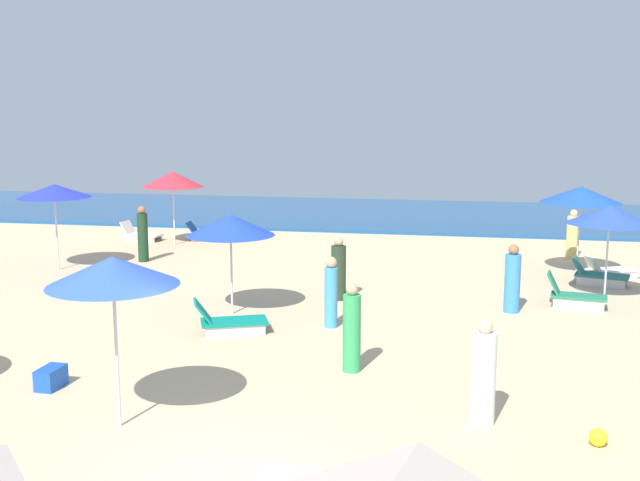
{
  "coord_description": "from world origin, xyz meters",
  "views": [
    {
      "loc": [
        2.9,
        -8.67,
        4.8
      ],
      "look_at": [
        -0.71,
        10.81,
        1.32
      ],
      "focal_mm": 43.4,
      "sensor_mm": 36.0,
      "label": 1
    }
  ],
  "objects_px": {
    "lounge_chair_4_0": "(574,296)",
    "lounge_chair_6_1": "(205,234)",
    "umbrella_4": "(610,215)",
    "beachgoer_2": "(331,293)",
    "beachgoer_1": "(352,330)",
    "beachgoer_6": "(143,235)",
    "lounge_chair_6_0": "(140,234)",
    "beach_ball_0": "(598,437)",
    "umbrella_7": "(231,225)",
    "lounge_chair_7_0": "(228,321)",
    "beachgoer_4": "(512,281)",
    "cooler_box_2": "(51,378)",
    "beachgoer_0": "(339,271)",
    "beachgoer_7": "(573,236)",
    "beachgoer_5": "(484,376)",
    "umbrella_5": "(54,191)",
    "umbrella_3": "(581,195)",
    "umbrella_6": "(173,179)",
    "lounge_chair_3_0": "(598,275)",
    "umbrella_2": "(113,271)",
    "lounge_chair_3_1": "(609,270)"
  },
  "relations": [
    {
      "from": "lounge_chair_4_0",
      "to": "lounge_chair_6_1",
      "type": "relative_size",
      "value": 1.03
    },
    {
      "from": "umbrella_4",
      "to": "beachgoer_2",
      "type": "relative_size",
      "value": 1.52
    },
    {
      "from": "beachgoer_1",
      "to": "beachgoer_6",
      "type": "bearing_deg",
      "value": -19.73
    },
    {
      "from": "lounge_chair_6_0",
      "to": "beach_ball_0",
      "type": "xyz_separation_m",
      "value": [
        13.34,
        -14.81,
        -0.1
      ]
    },
    {
      "from": "lounge_chair_6_1",
      "to": "beachgoer_2",
      "type": "distance_m",
      "value": 11.85
    },
    {
      "from": "beachgoer_2",
      "to": "umbrella_7",
      "type": "bearing_deg",
      "value": 9.77
    },
    {
      "from": "umbrella_4",
      "to": "beachgoer_2",
      "type": "xyz_separation_m",
      "value": [
        -6.3,
        -3.51,
        -1.39
      ]
    },
    {
      "from": "lounge_chair_7_0",
      "to": "beachgoer_4",
      "type": "xyz_separation_m",
      "value": [
        6.03,
        2.85,
        0.48
      ]
    },
    {
      "from": "cooler_box_2",
      "to": "beach_ball_0",
      "type": "bearing_deg",
      "value": -91.49
    },
    {
      "from": "lounge_chair_7_0",
      "to": "beachgoer_0",
      "type": "relative_size",
      "value": 1.06
    },
    {
      "from": "beachgoer_7",
      "to": "beachgoer_5",
      "type": "bearing_deg",
      "value": -2.38
    },
    {
      "from": "lounge_chair_4_0",
      "to": "beach_ball_0",
      "type": "bearing_deg",
      "value": -175.95
    },
    {
      "from": "umbrella_4",
      "to": "umbrella_5",
      "type": "relative_size",
      "value": 0.94
    },
    {
      "from": "beachgoer_4",
      "to": "beachgoer_5",
      "type": "relative_size",
      "value": 0.99
    },
    {
      "from": "lounge_chair_4_0",
      "to": "umbrella_3",
      "type": "bearing_deg",
      "value": 0.45
    },
    {
      "from": "lounge_chair_4_0",
      "to": "beachgoer_4",
      "type": "xyz_separation_m",
      "value": [
        -1.49,
        -0.68,
        0.45
      ]
    },
    {
      "from": "beachgoer_4",
      "to": "lounge_chair_7_0",
      "type": "bearing_deg",
      "value": -3.04
    },
    {
      "from": "umbrella_3",
      "to": "beachgoer_4",
      "type": "height_order",
      "value": "umbrella_3"
    },
    {
      "from": "beachgoer_7",
      "to": "beachgoer_1",
      "type": "bearing_deg",
      "value": -14.22
    },
    {
      "from": "beachgoer_0",
      "to": "umbrella_5",
      "type": "bearing_deg",
      "value": 1.44
    },
    {
      "from": "umbrella_6",
      "to": "umbrella_7",
      "type": "relative_size",
      "value": 1.09
    },
    {
      "from": "lounge_chair_3_0",
      "to": "lounge_chair_6_0",
      "type": "bearing_deg",
      "value": 89.45
    },
    {
      "from": "beachgoer_5",
      "to": "beachgoer_1",
      "type": "bearing_deg",
      "value": 73.55
    },
    {
      "from": "umbrella_2",
      "to": "beachgoer_2",
      "type": "bearing_deg",
      "value": 68.81
    },
    {
      "from": "lounge_chair_6_1",
      "to": "lounge_chair_3_1",
      "type": "bearing_deg",
      "value": -109.78
    },
    {
      "from": "beachgoer_4",
      "to": "beachgoer_2",
      "type": "bearing_deg",
      "value": -1.52
    },
    {
      "from": "umbrella_5",
      "to": "lounge_chair_3_1",
      "type": "bearing_deg",
      "value": 5.93
    },
    {
      "from": "lounge_chair_3_1",
      "to": "beachgoer_2",
      "type": "xyz_separation_m",
      "value": [
        -6.85,
        -6.11,
        0.52
      ]
    },
    {
      "from": "lounge_chair_3_1",
      "to": "umbrella_6",
      "type": "relative_size",
      "value": 0.62
    },
    {
      "from": "beachgoer_0",
      "to": "beach_ball_0",
      "type": "xyz_separation_m",
      "value": [
        4.98,
        -7.67,
        -0.6
      ]
    },
    {
      "from": "beach_ball_0",
      "to": "cooler_box_2",
      "type": "relative_size",
      "value": 0.47
    },
    {
      "from": "umbrella_5",
      "to": "umbrella_6",
      "type": "distance_m",
      "value": 4.92
    },
    {
      "from": "umbrella_6",
      "to": "beachgoer_6",
      "type": "relative_size",
      "value": 1.47
    },
    {
      "from": "lounge_chair_4_0",
      "to": "umbrella_5",
      "type": "relative_size",
      "value": 0.58
    },
    {
      "from": "beachgoer_6",
      "to": "lounge_chair_6_1",
      "type": "bearing_deg",
      "value": 119.73
    },
    {
      "from": "beachgoer_0",
      "to": "beachgoer_7",
      "type": "bearing_deg",
      "value": -119.51
    },
    {
      "from": "umbrella_3",
      "to": "umbrella_4",
      "type": "height_order",
      "value": "umbrella_3"
    },
    {
      "from": "lounge_chair_4_0",
      "to": "beachgoer_6",
      "type": "xyz_separation_m",
      "value": [
        -12.4,
        3.38,
        0.53
      ]
    },
    {
      "from": "lounge_chair_3_0",
      "to": "lounge_chair_7_0",
      "type": "distance_m",
      "value": 10.46
    },
    {
      "from": "beachgoer_1",
      "to": "umbrella_3",
      "type": "bearing_deg",
      "value": -90.91
    },
    {
      "from": "beachgoer_7",
      "to": "beach_ball_0",
      "type": "height_order",
      "value": "beachgoer_7"
    },
    {
      "from": "lounge_chair_3_0",
      "to": "lounge_chair_6_1",
      "type": "xyz_separation_m",
      "value": [
        -12.72,
        4.76,
        -0.04
      ]
    },
    {
      "from": "lounge_chair_6_1",
      "to": "beach_ball_0",
      "type": "relative_size",
      "value": 5.41
    },
    {
      "from": "beach_ball_0",
      "to": "umbrella_5",
      "type": "bearing_deg",
      "value": 144.71
    },
    {
      "from": "beachgoer_1",
      "to": "umbrella_5",
      "type": "bearing_deg",
      "value": -7.64
    },
    {
      "from": "lounge_chair_7_0",
      "to": "beachgoer_5",
      "type": "distance_m",
      "value": 6.51
    },
    {
      "from": "beachgoer_0",
      "to": "beachgoer_4",
      "type": "relative_size",
      "value": 0.98
    },
    {
      "from": "umbrella_5",
      "to": "cooler_box_2",
      "type": "distance_m",
      "value": 10.43
    },
    {
      "from": "umbrella_2",
      "to": "umbrella_5",
      "type": "bearing_deg",
      "value": 123.05
    },
    {
      "from": "umbrella_7",
      "to": "beach_ball_0",
      "type": "height_order",
      "value": "umbrella_7"
    }
  ]
}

